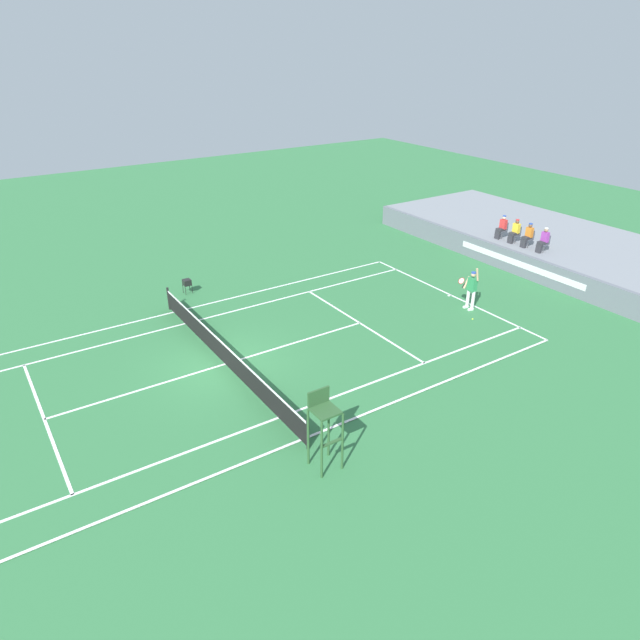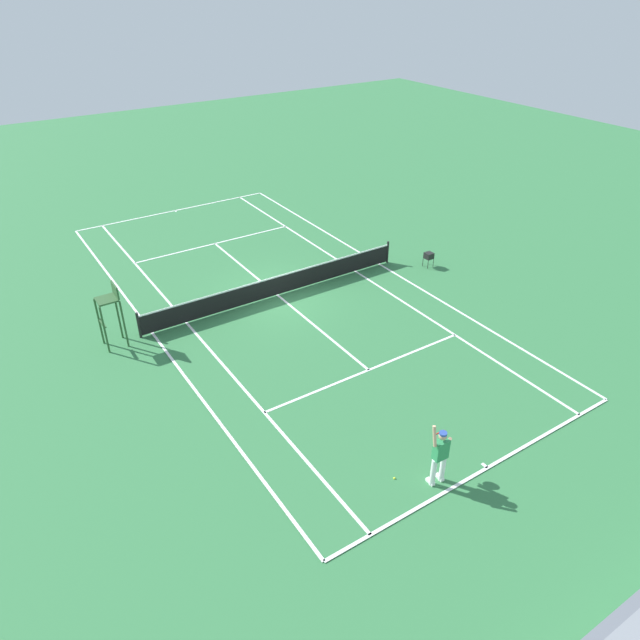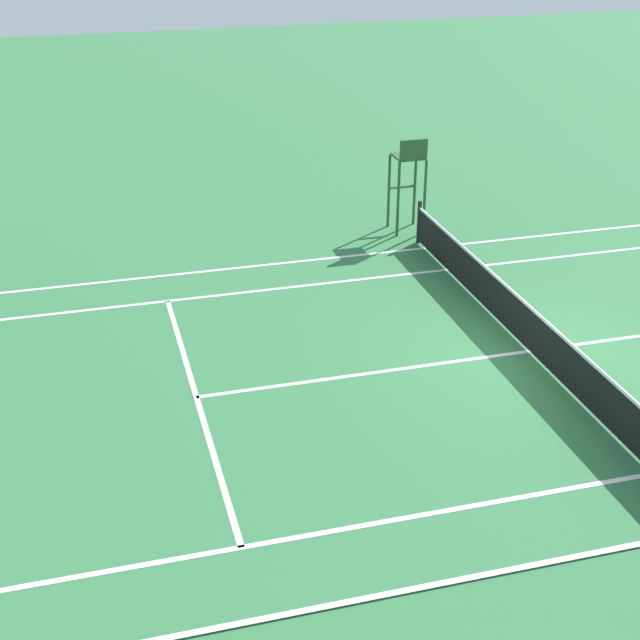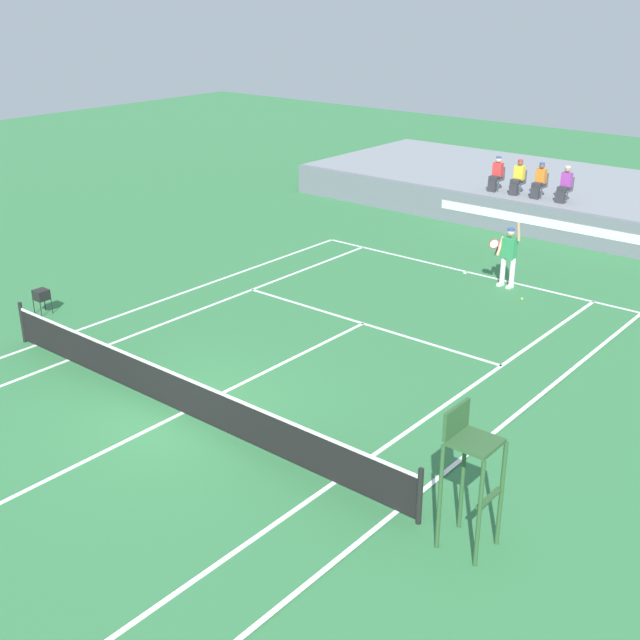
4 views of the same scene
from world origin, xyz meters
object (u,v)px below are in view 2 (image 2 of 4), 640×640
tennis_player (440,455)px  tennis_ball (394,478)px  umpire_chair (110,308)px  ball_hopper (429,255)px

tennis_player → tennis_ball: 1.48m
tennis_ball → umpire_chair: (4.36, -10.78, 1.52)m
tennis_ball → ball_hopper: ball_hopper is taller
ball_hopper → umpire_chair: bearing=-5.7°
tennis_player → tennis_ball: tennis_player is taller
tennis_player → umpire_chair: 12.63m
umpire_chair → ball_hopper: 14.16m
tennis_player → tennis_ball: bearing=-38.3°
tennis_ball → tennis_player: bearing=141.7°
umpire_chair → ball_hopper: size_ratio=3.49×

